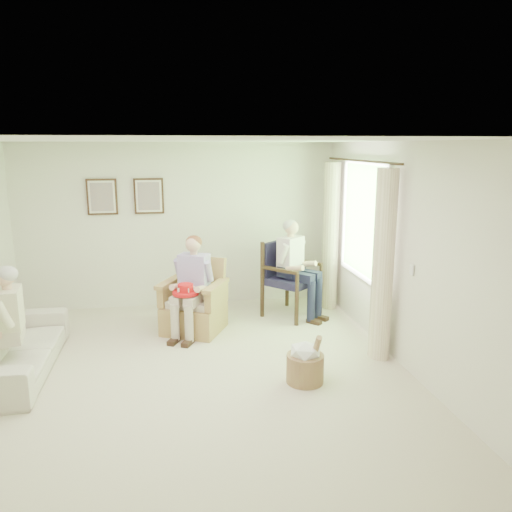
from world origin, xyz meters
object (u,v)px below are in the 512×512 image
red_hat (186,291)px  person_dark (294,261)px  sofa (15,347)px  wicker_armchair (194,308)px  person_sofa (5,319)px  hatbox (305,362)px  wood_armchair (290,274)px  person_wicker (193,279)px

red_hat → person_dark: bearing=20.6°
sofa → red_hat: (1.97, 0.65, 0.38)m
wicker_armchair → person_dark: (1.51, 0.30, 0.55)m
person_sofa → red_hat: bearing=106.2°
hatbox → person_dark: bearing=79.5°
person_dark → hatbox: 2.23m
sofa → hatbox: size_ratio=3.41×
red_hat → wood_armchair: bearing=26.1°
wood_armchair → person_sofa: bearing=162.8°
person_dark → red_hat: size_ratio=4.20×
wicker_armchair → hatbox: wicker_armchair is taller
wicker_armchair → sofa: bearing=-128.7°
person_sofa → sofa: bearing=172.3°
hatbox → red_hat: bearing=129.5°
wood_armchair → hatbox: (-0.39, -2.29, -0.38)m
wood_armchair → sofa: (-3.59, -1.45, -0.31)m
wood_armchair → person_wicker: person_wicker is taller
wicker_armchair → hatbox: size_ratio=1.66×
wood_armchair → person_dark: (0.00, -0.18, 0.25)m
wood_armchair → person_wicker: 1.63m
red_hat → person_wicker: bearing=57.1°
person_sofa → person_dark: bearing=104.7°
person_wicker → person_sofa: bearing=-126.7°
wood_armchair → red_hat: wood_armchair is taller
sofa → person_sofa: person_sofa is taller
wood_armchair → person_dark: bearing=-132.1°
wicker_armchair → sofa: 2.30m
wood_armchair → red_hat: size_ratio=3.25×
sofa → person_dark: 3.85m
wood_armchair → hatbox: 2.35m
person_wicker → wood_armchair: bearing=48.8°
person_dark → person_sofa: bearing=160.4°
person_dark → red_hat: 1.74m
sofa → person_dark: bearing=-70.6°
wood_armchair → person_sofa: (-3.59, -1.67, 0.10)m
sofa → hatbox: bearing=-104.7°
wicker_armchair → person_wicker: person_wicker is taller
person_wicker → person_sofa: (-2.09, -1.05, -0.06)m
wicker_armchair → person_dark: bearing=37.8°
sofa → person_sofa: (0.00, -0.22, 0.42)m
wood_armchair → wicker_armchair: bearing=155.7°
person_wicker → red_hat: person_wicker is taller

